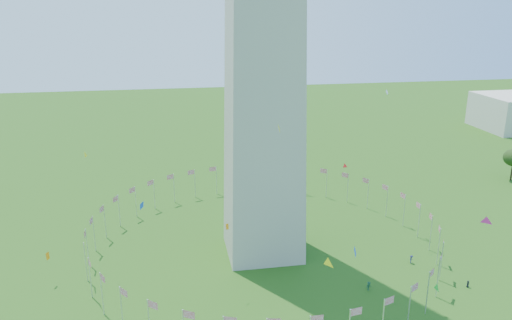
{
  "coord_description": "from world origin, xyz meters",
  "views": [
    {
      "loc": [
        -20.65,
        -55.73,
        56.36
      ],
      "look_at": [
        -4.31,
        35.0,
        27.62
      ],
      "focal_mm": 35.0,
      "sensor_mm": 36.0,
      "label": 1
    }
  ],
  "objects": [
    {
      "name": "kites_aloft",
      "position": [
        14.97,
        22.37,
        18.48
      ],
      "size": [
        94.88,
        67.19,
        38.64
      ],
      "color": "yellow",
      "rests_on": "ground"
    },
    {
      "name": "flag_ring",
      "position": [
        -0.0,
        50.0,
        4.5
      ],
      "size": [
        80.24,
        80.24,
        9.0
      ],
      "color": "silver",
      "rests_on": "ground"
    }
  ]
}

